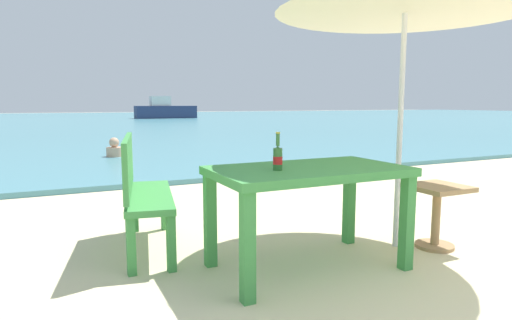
{
  "coord_description": "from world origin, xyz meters",
  "views": [
    {
      "loc": [
        -2.37,
        -1.26,
        1.22
      ],
      "look_at": [
        -0.35,
        3.0,
        0.6
      ],
      "focal_mm": 30.36,
      "sensor_mm": 36.0,
      "label": 1
    }
  ],
  "objects": [
    {
      "name": "boat_tanker",
      "position": [
        5.58,
        31.71,
        0.68
      ],
      "size": [
        4.57,
        1.25,
        1.66
      ],
      "color": "navy",
      "rests_on": "sea_water"
    },
    {
      "name": "swimmer_person",
      "position": [
        -1.16,
        8.4,
        0.24
      ],
      "size": [
        0.34,
        0.34,
        0.41
      ],
      "color": "tan",
      "rests_on": "sea_water"
    },
    {
      "name": "beer_bottle_amber",
      "position": [
        -0.96,
        1.35,
        0.85
      ],
      "size": [
        0.07,
        0.07,
        0.26
      ],
      "color": "#2D662D",
      "rests_on": "picnic_table_green"
    },
    {
      "name": "bench_green_left",
      "position": [
        -1.73,
        2.32,
        0.54
      ],
      "size": [
        0.58,
        1.25,
        0.95
      ],
      "color": "#3D8C42",
      "rests_on": "ground_plane"
    },
    {
      "name": "picnic_table_green",
      "position": [
        -0.69,
        1.38,
        0.65
      ],
      "size": [
        1.4,
        0.8,
        0.76
      ],
      "color": "#3D8C42",
      "rests_on": "ground_plane"
    },
    {
      "name": "sea_water",
      "position": [
        0.0,
        30.0,
        0.04
      ],
      "size": [
        120.0,
        50.0,
        0.08
      ],
      "primitive_type": "cube",
      "color": "teal",
      "rests_on": "ground_plane"
    },
    {
      "name": "side_table_wood",
      "position": [
        0.53,
        1.3,
        0.35
      ],
      "size": [
        0.44,
        0.44,
        0.54
      ],
      "color": "#9E7A51",
      "rests_on": "ground_plane"
    }
  ]
}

